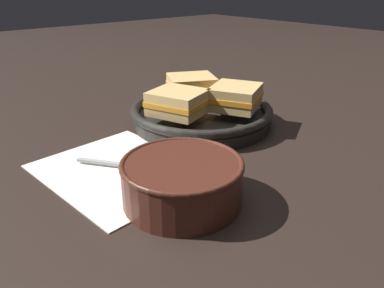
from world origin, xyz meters
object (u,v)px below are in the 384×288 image
soup_bowl (182,179)px  sandwich_near_left (192,86)px  sandwich_far_left (235,97)px  spoon (139,167)px  skillet (201,114)px  sandwich_near_right (178,102)px

soup_bowl → sandwich_near_left: 0.37m
sandwich_near_left → sandwich_far_left: 0.12m
spoon → skillet: size_ratio=0.46×
soup_bowl → spoon: soup_bowl is taller
sandwich_near_right → soup_bowl: bearing=-37.5°
spoon → sandwich_far_left: 0.27m
sandwich_near_right → skillet: bearing=96.7°
soup_bowl → sandwich_near_left: (-0.27, 0.25, 0.03)m
sandwich_near_left → sandwich_near_right: size_ratio=1.05×
soup_bowl → sandwich_near_right: bearing=142.5°
sandwich_far_left → skillet: bearing=-143.3°
sandwich_near_left → spoon: bearing=-57.5°
skillet → sandwich_near_right: 0.08m
soup_bowl → sandwich_near_left: size_ratio=1.26×
sandwich_near_right → sandwich_far_left: (0.05, 0.11, 0.00)m
spoon → sandwich_near_right: 0.18m
soup_bowl → sandwich_near_right: (-0.20, 0.15, 0.03)m
spoon → sandwich_near_left: sandwich_near_left is taller
soup_bowl → sandwich_far_left: 0.31m
skillet → sandwich_near_left: sandwich_near_left is taller
sandwich_far_left → soup_bowl: bearing=-60.1°
spoon → sandwich_near_left: 0.30m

